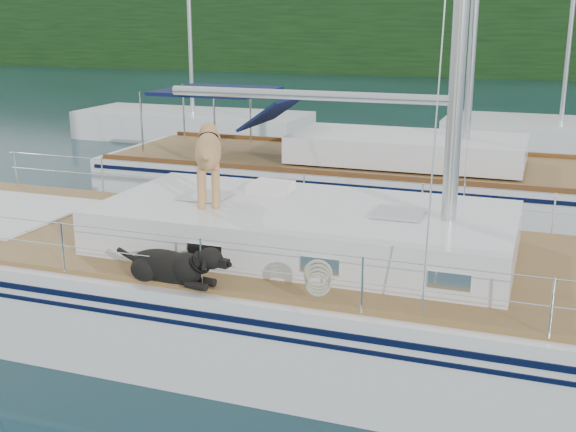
% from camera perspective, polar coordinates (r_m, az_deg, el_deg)
% --- Properties ---
extents(ground, '(120.00, 120.00, 0.00)m').
position_cam_1_polar(ground, '(10.04, -3.11, -8.87)').
color(ground, black).
rests_on(ground, ground).
extents(tree_line, '(90.00, 3.00, 6.00)m').
position_cam_1_polar(tree_line, '(53.53, 16.49, 13.68)').
color(tree_line, black).
rests_on(tree_line, ground).
extents(shore_bank, '(92.00, 1.00, 1.20)m').
position_cam_1_polar(shore_bank, '(54.83, 16.38, 11.20)').
color(shore_bank, '#595147').
rests_on(shore_bank, ground).
extents(main_sailboat, '(12.00, 3.84, 14.01)m').
position_cam_1_polar(main_sailboat, '(9.74, -2.71, -5.31)').
color(main_sailboat, white).
rests_on(main_sailboat, ground).
extents(neighbor_sailboat, '(11.00, 3.50, 13.30)m').
position_cam_1_polar(neighbor_sailboat, '(15.88, 5.41, 2.67)').
color(neighbor_sailboat, white).
rests_on(neighbor_sailboat, ground).
extents(bg_boat_west, '(8.00, 3.00, 11.65)m').
position_cam_1_polar(bg_boat_west, '(25.50, -7.50, 7.05)').
color(bg_boat_west, white).
rests_on(bg_boat_west, ground).
extents(bg_boat_center, '(7.20, 3.00, 11.65)m').
position_cam_1_polar(bg_boat_center, '(24.68, 20.67, 5.93)').
color(bg_boat_center, white).
rests_on(bg_boat_center, ground).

